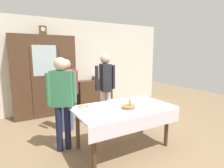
% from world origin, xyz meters
% --- Properties ---
extents(ground_plane, '(12.00, 12.00, 0.00)m').
position_xyz_m(ground_plane, '(0.00, 0.00, 0.00)').
color(ground_plane, '#846B4C').
rests_on(ground_plane, ground).
extents(back_wall, '(6.40, 0.10, 2.70)m').
position_xyz_m(back_wall, '(0.00, 2.65, 1.35)').
color(back_wall, silver).
rests_on(back_wall, ground).
extents(dining_table, '(1.75, 1.00, 0.78)m').
position_xyz_m(dining_table, '(0.00, -0.23, 0.67)').
color(dining_table, '#4C3321').
rests_on(dining_table, ground).
extents(wall_cabinet, '(1.64, 0.46, 2.19)m').
position_xyz_m(wall_cabinet, '(-0.90, 2.35, 1.09)').
color(wall_cabinet, '#4C3321').
rests_on(wall_cabinet, ground).
extents(mantel_clock, '(0.18, 0.11, 0.24)m').
position_xyz_m(mantel_clock, '(-0.87, 2.35, 2.31)').
color(mantel_clock, brown).
rests_on(mantel_clock, wall_cabinet).
extents(bookshelf_low, '(1.11, 0.35, 0.87)m').
position_xyz_m(bookshelf_low, '(0.63, 2.41, 0.44)').
color(bookshelf_low, '#4C3321').
rests_on(bookshelf_low, ground).
extents(book_stack, '(0.15, 0.22, 0.12)m').
position_xyz_m(book_stack, '(0.63, 2.40, 0.93)').
color(book_stack, '#664C7A').
rests_on(book_stack, bookshelf_low).
extents(tea_cup_back_edge, '(0.13, 0.13, 0.06)m').
position_xyz_m(tea_cup_back_edge, '(0.53, -0.32, 0.80)').
color(tea_cup_back_edge, silver).
rests_on(tea_cup_back_edge, dining_table).
extents(tea_cup_mid_right, '(0.13, 0.13, 0.06)m').
position_xyz_m(tea_cup_mid_right, '(0.24, -0.54, 0.80)').
color(tea_cup_mid_right, silver).
rests_on(tea_cup_mid_right, dining_table).
extents(tea_cup_near_left, '(0.13, 0.13, 0.06)m').
position_xyz_m(tea_cup_near_left, '(-0.32, -0.24, 0.80)').
color(tea_cup_near_left, white).
rests_on(tea_cup_near_left, dining_table).
extents(tea_cup_far_left, '(0.13, 0.13, 0.06)m').
position_xyz_m(tea_cup_far_left, '(-0.05, 0.14, 0.80)').
color(tea_cup_far_left, white).
rests_on(tea_cup_far_left, dining_table).
extents(bread_basket, '(0.24, 0.24, 0.16)m').
position_xyz_m(bread_basket, '(0.02, -0.35, 0.81)').
color(bread_basket, '#9E7542').
rests_on(bread_basket, dining_table).
extents(pastry_plate, '(0.28, 0.28, 0.05)m').
position_xyz_m(pastry_plate, '(-0.64, 0.07, 0.79)').
color(pastry_plate, white).
rests_on(pastry_plate, dining_table).
extents(spoon_far_right, '(0.12, 0.02, 0.01)m').
position_xyz_m(spoon_far_right, '(0.27, -0.06, 0.78)').
color(spoon_far_right, silver).
rests_on(spoon_far_right, dining_table).
extents(spoon_near_right, '(0.12, 0.02, 0.01)m').
position_xyz_m(spoon_near_right, '(-0.62, -0.34, 0.78)').
color(spoon_near_right, silver).
rests_on(spoon_near_right, dining_table).
extents(person_behind_table_left, '(0.52, 0.33, 1.65)m').
position_xyz_m(person_behind_table_left, '(-0.97, 0.24, 1.01)').
color(person_behind_table_left, '#191E38').
rests_on(person_behind_table_left, ground).
extents(person_by_cabinet, '(0.52, 0.41, 1.60)m').
position_xyz_m(person_by_cabinet, '(-0.67, 1.01, 0.97)').
color(person_by_cabinet, slate).
rests_on(person_by_cabinet, ground).
extents(person_beside_shelf, '(0.52, 0.39, 1.70)m').
position_xyz_m(person_beside_shelf, '(0.22, 0.90, 1.04)').
color(person_beside_shelf, silver).
rests_on(person_beside_shelf, ground).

